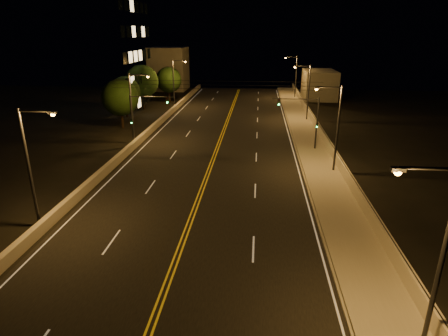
# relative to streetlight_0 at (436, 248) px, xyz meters

# --- Properties ---
(road) EXTENTS (18.00, 120.00, 0.02)m
(road) POSITION_rel_streetlight_0_xyz_m (-11.49, 16.40, -4.75)
(road) COLOR black
(road) RESTS_ON ground
(sidewalk) EXTENTS (3.60, 120.00, 0.30)m
(sidewalk) POSITION_rel_streetlight_0_xyz_m (-0.69, 16.40, -4.61)
(sidewalk) COLOR gray
(sidewalk) RESTS_ON ground
(curb) EXTENTS (0.14, 120.00, 0.15)m
(curb) POSITION_rel_streetlight_0_xyz_m (-2.56, 16.40, -4.69)
(curb) COLOR gray
(curb) RESTS_ON ground
(parapet_wall) EXTENTS (0.30, 120.00, 1.00)m
(parapet_wall) POSITION_rel_streetlight_0_xyz_m (0.96, 16.40, -3.96)
(parapet_wall) COLOR #AFA692
(parapet_wall) RESTS_ON sidewalk
(jersey_barrier) EXTENTS (0.45, 120.00, 0.82)m
(jersey_barrier) POSITION_rel_streetlight_0_xyz_m (-21.01, 16.40, -4.36)
(jersey_barrier) COLOR #AFA692
(jersey_barrier) RESTS_ON ground
(distant_building_right) EXTENTS (6.00, 10.00, 5.47)m
(distant_building_right) POSITION_rel_streetlight_0_xyz_m (5.01, 63.96, -2.03)
(distant_building_right) COLOR gray
(distant_building_right) RESTS_ON ground
(distant_building_left) EXTENTS (8.00, 8.00, 9.35)m
(distant_building_left) POSITION_rel_streetlight_0_xyz_m (-27.49, 73.21, -0.09)
(distant_building_left) COLOR gray
(distant_building_left) RESTS_ON ground
(parapet_rail) EXTENTS (0.06, 120.00, 0.06)m
(parapet_rail) POSITION_rel_streetlight_0_xyz_m (0.96, 16.40, -3.43)
(parapet_rail) COLOR black
(parapet_rail) RESTS_ON parapet_wall
(lane_markings) EXTENTS (17.32, 116.00, 0.00)m
(lane_markings) POSITION_rel_streetlight_0_xyz_m (-11.49, 16.33, -4.74)
(lane_markings) COLOR silver
(lane_markings) RESTS_ON road
(streetlight_0) EXTENTS (2.55, 0.28, 8.15)m
(streetlight_0) POSITION_rel_streetlight_0_xyz_m (0.00, 0.00, 0.00)
(streetlight_0) COLOR #2D2D33
(streetlight_0) RESTS_ON ground
(streetlight_1) EXTENTS (2.55, 0.28, 8.15)m
(streetlight_1) POSITION_rel_streetlight_0_xyz_m (0.00, 20.83, 0.00)
(streetlight_1) COLOR #2D2D33
(streetlight_1) RESTS_ON ground
(streetlight_2) EXTENTS (2.55, 0.28, 8.15)m
(streetlight_2) POSITION_rel_streetlight_0_xyz_m (0.00, 42.79, 0.00)
(streetlight_2) COLOR #2D2D33
(streetlight_2) RESTS_ON ground
(streetlight_3) EXTENTS (2.55, 0.28, 8.15)m
(streetlight_3) POSITION_rel_streetlight_0_xyz_m (0.00, 63.26, 0.00)
(streetlight_3) COLOR #2D2D33
(streetlight_3) RESTS_ON ground
(streetlight_4) EXTENTS (2.55, 0.28, 8.15)m
(streetlight_4) POSITION_rel_streetlight_0_xyz_m (-21.39, 8.49, 0.00)
(streetlight_4) COLOR #2D2D33
(streetlight_4) RESTS_ON ground
(streetlight_5) EXTENTS (2.55, 0.28, 8.15)m
(streetlight_5) POSITION_rel_streetlight_0_xyz_m (-21.39, 29.15, 0.00)
(streetlight_5) COLOR #2D2D33
(streetlight_5) RESTS_ON ground
(streetlight_6) EXTENTS (2.55, 0.28, 8.15)m
(streetlight_6) POSITION_rel_streetlight_0_xyz_m (-21.39, 51.73, 0.00)
(streetlight_6) COLOR #2D2D33
(streetlight_6) RESTS_ON ground
(traffic_signal_right) EXTENTS (5.11, 0.31, 5.98)m
(traffic_signal_right) POSITION_rel_streetlight_0_xyz_m (-1.51, 27.77, -0.97)
(traffic_signal_right) COLOR #2D2D33
(traffic_signal_right) RESTS_ON ground
(traffic_signal_left) EXTENTS (5.11, 0.31, 5.98)m
(traffic_signal_left) POSITION_rel_streetlight_0_xyz_m (-20.28, 27.77, -0.97)
(traffic_signal_left) COLOR #2D2D33
(traffic_signal_left) RESTS_ON ground
(overhead_wires) EXTENTS (22.00, 0.03, 0.83)m
(overhead_wires) POSITION_rel_streetlight_0_xyz_m (-11.49, 25.90, 2.64)
(overhead_wires) COLOR black
(building_tower) EXTENTS (24.00, 15.00, 29.94)m
(building_tower) POSITION_rel_streetlight_0_xyz_m (-37.88, 46.18, 9.64)
(building_tower) COLOR gray
(building_tower) RESTS_ON ground
(tree_0) EXTENTS (4.95, 4.95, 6.71)m
(tree_0) POSITION_rel_streetlight_0_xyz_m (-25.58, 36.11, -0.54)
(tree_0) COLOR black
(tree_0) RESTS_ON ground
(tree_1) EXTENTS (4.63, 4.63, 6.27)m
(tree_1) POSITION_rel_streetlight_0_xyz_m (-27.37, 43.09, -0.81)
(tree_1) COLOR black
(tree_1) RESTS_ON ground
(tree_2) EXTENTS (5.49, 5.49, 7.45)m
(tree_2) POSITION_rel_streetlight_0_xyz_m (-26.60, 49.59, -0.07)
(tree_2) COLOR black
(tree_2) RESTS_ON ground
(tree_3) EXTENTS (4.78, 4.78, 6.48)m
(tree_3) POSITION_rel_streetlight_0_xyz_m (-23.84, 57.25, -0.68)
(tree_3) COLOR black
(tree_3) RESTS_ON ground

